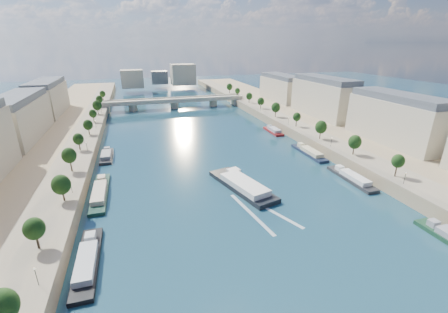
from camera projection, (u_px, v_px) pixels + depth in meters
ground at (211, 158)px, 136.79m from camera, size 700.00×700.00×0.00m
quay_left at (32, 171)px, 116.40m from camera, size 44.00×520.00×5.00m
quay_right at (345, 139)px, 155.41m from camera, size 44.00×520.00×5.00m
pave_left at (72, 161)px, 119.55m from camera, size 14.00×520.00×0.10m
pave_right at (320, 136)px, 150.44m from camera, size 14.00×520.00×0.10m
trees_left at (76, 146)px, 119.95m from camera, size 4.80×268.80×8.26m
trees_right at (307, 122)px, 156.90m from camera, size 4.80×268.80×8.26m
lamps_left at (80, 162)px, 110.85m from camera, size 0.36×200.36×4.28m
lamps_right at (308, 129)px, 152.71m from camera, size 0.36×200.36×4.28m
buildings_right at (354, 106)px, 164.69m from camera, size 16.00×226.00×23.20m
skyline at (163, 76)px, 328.74m from camera, size 79.00×42.00×22.00m
bridge at (174, 102)px, 238.40m from camera, size 112.00×12.00×8.15m
tour_barge at (242, 185)px, 107.40m from camera, size 17.13×32.92×4.30m
wake at (260, 212)px, 93.08m from camera, size 14.40×25.90×0.04m
moored_barges_left at (88, 258)px, 71.82m from camera, size 5.00×160.67×3.60m
moored_barges_right at (361, 184)px, 109.69m from camera, size 5.00×159.40×3.60m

